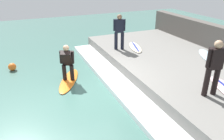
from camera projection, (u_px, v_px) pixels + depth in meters
ground_plane at (92, 92)px, 7.42m from camera, size 28.00×28.00×0.00m
concrete_ledge at (178, 68)px, 8.61m from camera, size 4.40×9.54×0.55m
wave_foam_crest at (118, 84)px, 7.74m from camera, size 0.84×9.07×0.18m
surfboard_riding at (69, 80)px, 8.17m from camera, size 1.36×2.06×0.06m
surfer_riding at (67, 61)px, 7.85m from camera, size 0.52×0.55×1.35m
surfer_waiting_near at (119, 30)px, 9.49m from camera, size 0.50×0.35×1.55m
surfboard_waiting_near at (135, 47)px, 10.04m from camera, size 0.90×1.67×0.07m
surfer_waiting_far at (214, 66)px, 5.86m from camera, size 0.53×0.28×1.60m
surfboard_spare at (207, 56)px, 9.02m from camera, size 1.28×1.72×0.06m
marker_buoy at (12, 67)px, 9.00m from camera, size 0.32×0.32×0.32m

